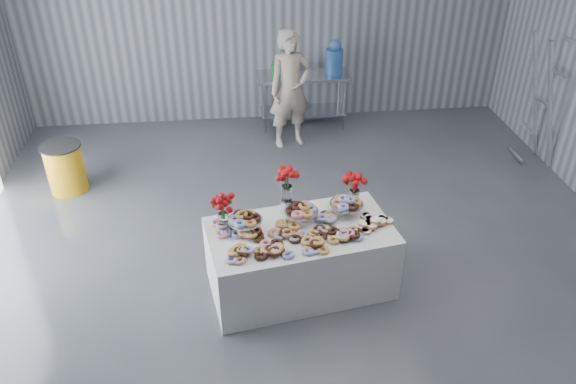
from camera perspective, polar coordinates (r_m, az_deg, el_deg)
The scene contains 17 objects.
ground at distance 6.21m, azimuth 1.60°, elevation -9.76°, with size 9.00×9.00×0.00m, color #3C3F44.
room_walls at distance 4.89m, azimuth -1.32°, elevation 14.19°, with size 8.04×9.04×4.02m.
display_table at distance 6.01m, azimuth 1.26°, elevation -6.75°, with size 1.90×1.00×0.75m, color silver.
prep_table at distance 9.43m, azimuth 1.54°, elevation 10.26°, with size 1.50×0.60×0.90m.
donut_mounds at distance 5.71m, azimuth 1.37°, elevation -3.79°, with size 1.80×0.80×0.09m, color tan, non-canonical shape.
cake_stand_left at distance 5.71m, azimuth -4.41°, elevation -2.74°, with size 0.36×0.36×0.17m.
cake_stand_mid at distance 5.83m, azimuth 1.36°, elevation -1.83°, with size 0.36×0.36×0.17m.
cake_stand_right at distance 5.97m, azimuth 5.96°, elevation -1.09°, with size 0.36×0.36×0.17m.
danish_pile at distance 5.86m, azimuth 8.78°, elevation -3.04°, with size 0.48×0.48×0.11m, color white, non-canonical shape.
bouquet_left at distance 5.68m, azimuth -6.66°, elevation -1.20°, with size 0.26×0.26×0.42m.
bouquet_right at distance 6.05m, azimuth 6.86°, elevation 1.11°, with size 0.26×0.26×0.42m.
bouquet_center at distance 5.84m, azimuth -0.12°, elevation 1.02°, with size 0.26×0.26×0.57m.
water_jug at distance 9.32m, azimuth 4.72°, elevation 13.38°, with size 0.28×0.28×0.55m.
drink_bottles at distance 9.16m, azimuth -0.37°, elevation 12.36°, with size 0.54×0.08×0.27m, color #268C33, non-canonical shape.
person at distance 8.68m, azimuth 0.23°, elevation 10.38°, with size 0.67×0.44×1.83m, color #CC8C93.
trash_barrel at distance 8.24m, azimuth -21.69°, elevation 2.30°, with size 0.54×0.54×0.69m.
stepladder at distance 8.89m, azimuth 24.43°, elevation 8.39°, with size 0.24×0.49×1.95m, color silver, non-canonical shape.
Camera 1 is at (-0.66, -4.56, 4.16)m, focal length 35.00 mm.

